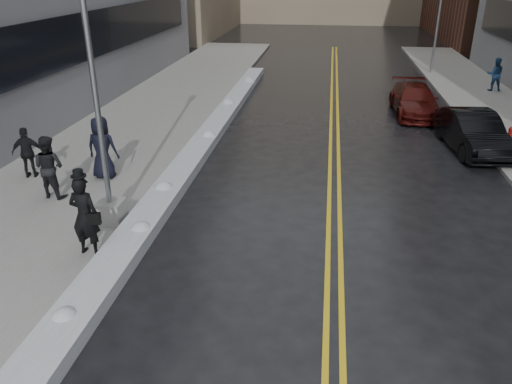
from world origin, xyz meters
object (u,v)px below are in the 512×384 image
at_px(traffic_signal, 438,18).
at_px(car_black, 473,132).
at_px(pedestrian_c, 102,148).
at_px(pedestrian_d, 28,153).
at_px(car_maroon, 415,100).
at_px(fire_hydrant, 511,135).
at_px(lamppost, 101,136).
at_px(pedestrian_b, 49,167).
at_px(pedestrian_fedora, 85,216).
at_px(pedestrian_east, 495,74).

height_order(traffic_signal, car_black, traffic_signal).
bearing_deg(pedestrian_c, pedestrian_d, 8.57).
distance_m(traffic_signal, pedestrian_c, 23.36).
height_order(pedestrian_c, pedestrian_d, pedestrian_c).
xyz_separation_m(traffic_signal, car_maroon, (-2.39, -9.60, -2.73)).
height_order(fire_hydrant, car_black, car_black).
distance_m(lamppost, car_black, 13.30).
distance_m(pedestrian_c, car_maroon, 14.43).
relative_size(lamppost, pedestrian_c, 3.84).
bearing_deg(pedestrian_b, car_maroon, -126.80).
bearing_deg(car_black, lamppost, -151.71).
distance_m(lamppost, pedestrian_fedora, 2.08).
xyz_separation_m(pedestrian_fedora, car_black, (10.70, 9.09, -0.39)).
xyz_separation_m(pedestrian_fedora, pedestrian_c, (-1.53, 4.41, 0.02)).
bearing_deg(pedestrian_b, car_black, -144.70).
bearing_deg(fire_hydrant, pedestrian_d, -161.45).
bearing_deg(traffic_signal, pedestrian_b, -124.37).
bearing_deg(pedestrian_east, pedestrian_fedora, 57.21).
bearing_deg(pedestrian_c, traffic_signal, -122.87).
xyz_separation_m(fire_hydrant, pedestrian_fedora, (-12.20, -9.53, 0.57)).
relative_size(lamppost, pedestrian_fedora, 3.93).
relative_size(pedestrian_c, pedestrian_east, 1.15).
bearing_deg(traffic_signal, pedestrian_fedora, -116.44).
bearing_deg(pedestrian_east, pedestrian_c, 46.77).
xyz_separation_m(lamppost, pedestrian_b, (-2.35, 1.31, -1.46)).
distance_m(pedestrian_b, car_maroon, 16.16).
relative_size(fire_hydrant, pedestrian_d, 0.45).
relative_size(traffic_signal, car_maroon, 1.30).
distance_m(fire_hydrant, pedestrian_d, 16.98).
bearing_deg(pedestrian_c, lamppost, 118.27).
relative_size(pedestrian_d, car_black, 0.36).
xyz_separation_m(pedestrian_fedora, car_maroon, (9.31, 13.92, -0.45)).
relative_size(pedestrian_east, car_maroon, 0.37).
bearing_deg(car_maroon, fire_hydrant, -57.93).
relative_size(pedestrian_b, pedestrian_d, 1.13).
distance_m(fire_hydrant, pedestrian_b, 16.11).
xyz_separation_m(pedestrian_east, car_maroon, (-4.82, -4.97, -0.34)).
xyz_separation_m(lamppost, pedestrian_d, (-3.79, 2.60, -1.57)).
bearing_deg(pedestrian_fedora, pedestrian_c, -65.53).
xyz_separation_m(pedestrian_b, car_black, (13.15, 6.25, -0.34)).
height_order(lamppost, fire_hydrant, lamppost).
bearing_deg(fire_hydrant, pedestrian_east, 78.39).
bearing_deg(fire_hydrant, car_maroon, 123.35).
bearing_deg(pedestrian_b, pedestrian_fedora, 140.65).
bearing_deg(lamppost, pedestrian_b, 150.80).
height_order(traffic_signal, pedestrian_fedora, traffic_signal).
xyz_separation_m(pedestrian_b, pedestrian_c, (0.92, 1.57, 0.07)).
bearing_deg(pedestrian_fedora, car_maroon, -118.46).
bearing_deg(lamppost, traffic_signal, 61.79).
height_order(pedestrian_fedora, car_black, pedestrian_fedora).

